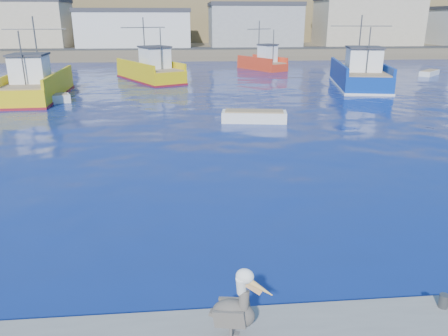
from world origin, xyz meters
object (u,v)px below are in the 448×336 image
object	(u,v)px
trawler_yellow_a	(37,86)
skiff_mid	(254,117)
pelican	(236,308)
trawler_yellow_b	(151,71)
boat_orange	(263,62)
trawler_blue	(359,75)
skiff_left	(44,100)
skiff_far	(429,73)

from	to	relation	value
trawler_yellow_a	skiff_mid	size ratio (longest dim) A/B	2.63
trawler_yellow_a	pelican	size ratio (longest dim) A/B	7.34
trawler_yellow_b	boat_orange	size ratio (longest dim) A/B	1.45
trawler_yellow_a	trawler_blue	size ratio (longest dim) A/B	0.89
trawler_yellow_a	trawler_blue	world-z (taller)	trawler_blue
trawler_yellow_b	trawler_blue	distance (m)	21.05
trawler_blue	trawler_yellow_a	bearing A→B (deg)	-172.01
boat_orange	skiff_left	bearing A→B (deg)	-134.48
trawler_blue	boat_orange	xyz separation A→B (m)	(-6.70, 14.79, -0.10)
trawler_yellow_a	pelican	distance (m)	32.94
trawler_yellow_b	skiff_mid	size ratio (longest dim) A/B	2.55
pelican	trawler_yellow_a	bearing A→B (deg)	112.84
trawler_blue	boat_orange	bearing A→B (deg)	114.37
skiff_left	skiff_mid	bearing A→B (deg)	-26.79
pelican	boat_orange	bearing A→B (deg)	79.26
skiff_mid	skiff_far	bearing A→B (deg)	42.06
trawler_blue	pelican	bearing A→B (deg)	-114.98
trawler_yellow_a	boat_orange	xyz separation A→B (m)	(22.11, 18.83, -0.05)
trawler_yellow_b	skiff_far	world-z (taller)	trawler_yellow_b
trawler_yellow_a	skiff_mid	world-z (taller)	trawler_yellow_a
boat_orange	skiff_mid	xyz separation A→B (m)	(-5.76, -28.99, -0.69)
boat_orange	trawler_blue	bearing A→B (deg)	-65.63
skiff_left	skiff_far	world-z (taller)	skiff_left
pelican	trawler_yellow_b	bearing A→B (deg)	96.00
trawler_yellow_b	trawler_blue	world-z (taller)	trawler_blue
trawler_yellow_a	trawler_yellow_b	world-z (taller)	trawler_yellow_a
skiff_mid	pelican	xyz separation A→B (m)	(-3.57, -20.19, 0.87)
trawler_yellow_b	pelican	world-z (taller)	trawler_yellow_b
skiff_left	pelican	distance (m)	30.20
trawler_yellow_a	pelican	bearing A→B (deg)	-67.16
skiff_mid	trawler_yellow_b	bearing A→B (deg)	111.32
trawler_blue	skiff_mid	size ratio (longest dim) A/B	2.96
boat_orange	skiff_left	distance (m)	29.90
trawler_yellow_b	boat_orange	bearing A→B (deg)	33.70
trawler_blue	skiff_left	world-z (taller)	trawler_blue
skiff_mid	pelican	world-z (taller)	pelican
pelican	skiff_mid	bearing A→B (deg)	79.98
skiff_left	skiff_mid	size ratio (longest dim) A/B	0.95
boat_orange	skiff_far	size ratio (longest dim) A/B	2.25
skiff_mid	pelican	distance (m)	20.52
trawler_yellow_a	boat_orange	size ratio (longest dim) A/B	1.49
trawler_yellow_b	trawler_blue	size ratio (longest dim) A/B	0.86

